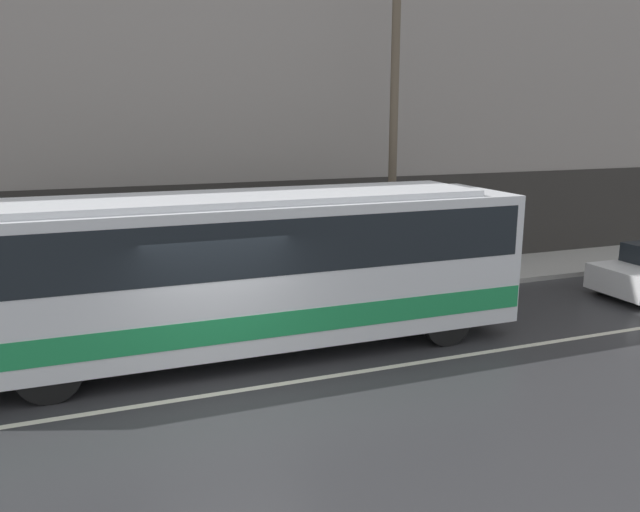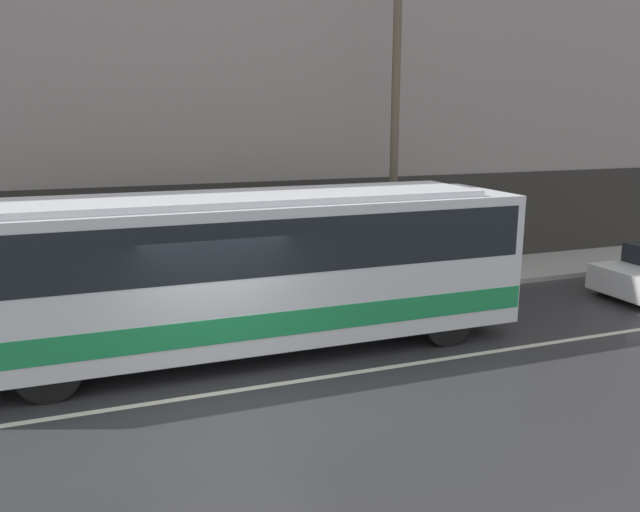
# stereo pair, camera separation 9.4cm
# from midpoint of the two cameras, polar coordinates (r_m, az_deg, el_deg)

# --- Properties ---
(ground_plane) EXTENTS (60.00, 60.00, 0.00)m
(ground_plane) POSITION_cam_midpoint_polar(r_m,az_deg,el_deg) (10.77, -8.70, -12.23)
(ground_plane) COLOR #2D2D30
(sidewalk) EXTENTS (60.00, 2.58, 0.14)m
(sidewalk) POSITION_cam_midpoint_polar(r_m,az_deg,el_deg) (15.65, -12.82, -4.13)
(sidewalk) COLOR #A09E99
(sidewalk) RESTS_ON ground_plane
(building_facade) EXTENTS (60.00, 0.35, 13.45)m
(building_facade) POSITION_cam_midpoint_polar(r_m,az_deg,el_deg) (16.55, -14.72, 19.24)
(building_facade) COLOR gray
(building_facade) RESTS_ON ground_plane
(lane_stripe) EXTENTS (54.00, 0.14, 0.01)m
(lane_stripe) POSITION_cam_midpoint_polar(r_m,az_deg,el_deg) (10.77, -8.70, -12.21)
(lane_stripe) COLOR beige
(lane_stripe) RESTS_ON ground_plane
(transit_bus) EXTENTS (11.36, 2.49, 3.08)m
(transit_bus) POSITION_cam_midpoint_polar(r_m,az_deg,el_deg) (11.92, -8.18, -0.89)
(transit_bus) COLOR silver
(transit_bus) RESTS_ON ground_plane
(utility_pole_near) EXTENTS (0.21, 0.21, 8.41)m
(utility_pole_near) POSITION_cam_midpoint_polar(r_m,az_deg,el_deg) (15.98, 6.58, 12.00)
(utility_pole_near) COLOR brown
(utility_pole_near) RESTS_ON sidewalk
(pedestrian_waiting) EXTENTS (0.36, 0.36, 1.61)m
(pedestrian_waiting) POSITION_cam_midpoint_polar(r_m,az_deg,el_deg) (15.23, -18.62, -1.77)
(pedestrian_waiting) COLOR maroon
(pedestrian_waiting) RESTS_ON sidewalk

